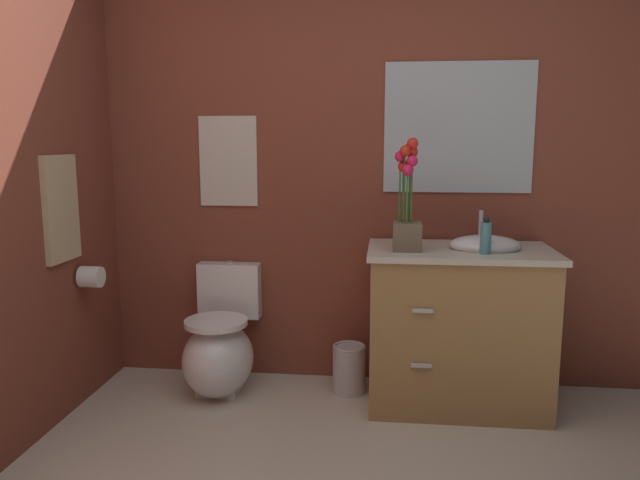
% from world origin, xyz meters
% --- Properties ---
extents(wall_back, '(4.45, 0.05, 2.50)m').
position_xyz_m(wall_back, '(0.20, 1.81, 1.25)').
color(wall_back, brown).
rests_on(wall_back, ground_plane).
extents(toilet, '(0.38, 0.59, 0.69)m').
position_xyz_m(toilet, '(-0.74, 1.51, 0.24)').
color(toilet, white).
rests_on(toilet, ground_plane).
extents(vanity_cabinet, '(0.94, 0.56, 1.02)m').
position_xyz_m(vanity_cabinet, '(0.55, 1.48, 0.43)').
color(vanity_cabinet, '#9E7242').
rests_on(vanity_cabinet, ground_plane).
extents(flower_vase, '(0.14, 0.14, 0.56)m').
position_xyz_m(flower_vase, '(0.27, 1.40, 1.05)').
color(flower_vase, brown).
rests_on(flower_vase, vanity_cabinet).
extents(soap_bottle, '(0.05, 0.05, 0.18)m').
position_xyz_m(soap_bottle, '(0.64, 1.35, 0.92)').
color(soap_bottle, teal).
rests_on(soap_bottle, vanity_cabinet).
extents(trash_bin, '(0.18, 0.18, 0.27)m').
position_xyz_m(trash_bin, '(-0.03, 1.56, 0.14)').
color(trash_bin, '#B7B7BC').
rests_on(trash_bin, ground_plane).
extents(wall_poster, '(0.33, 0.01, 0.51)m').
position_xyz_m(wall_poster, '(-0.74, 1.78, 1.27)').
color(wall_poster, beige).
extents(wall_mirror, '(0.80, 0.01, 0.70)m').
position_xyz_m(wall_mirror, '(0.54, 1.78, 1.45)').
color(wall_mirror, '#B2BCC6').
extents(hanging_towel, '(0.03, 0.28, 0.52)m').
position_xyz_m(hanging_towel, '(-1.42, 1.17, 1.05)').
color(hanging_towel, tan).
extents(toilet_paper_roll, '(0.11, 0.11, 0.11)m').
position_xyz_m(toilet_paper_roll, '(-1.36, 1.31, 0.68)').
color(toilet_paper_roll, white).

